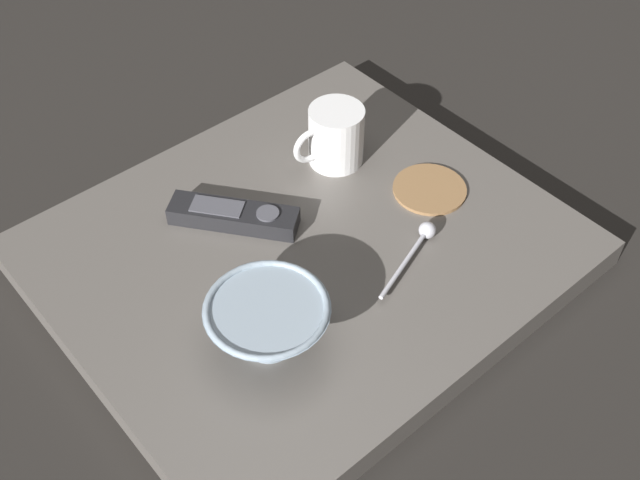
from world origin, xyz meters
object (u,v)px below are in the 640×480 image
Objects in this scene: coffee_mug at (335,136)px; teaspoon at (421,239)px; drink_coaster at (430,189)px; tv_remote_near at (234,216)px; cereal_bowl at (268,322)px.

coffee_mug is 0.81× the size of teaspoon.
coffee_mug is 1.08× the size of drink_coaster.
teaspoon is 0.84× the size of tv_remote_near.
cereal_bowl is 0.88× the size of tv_remote_near.
teaspoon is 0.25m from tv_remote_near.
cereal_bowl is 1.30× the size of coffee_mug.
coffee_mug reaches higher than cereal_bowl.
drink_coaster is (-0.13, -0.24, -0.01)m from tv_remote_near.
coffee_mug reaches higher than teaspoon.
coffee_mug is at bearing -7.91° from teaspoon.
drink_coaster is at bearing -117.49° from tv_remote_near.
cereal_bowl is 1.05× the size of teaspoon.
tv_remote_near is at bearing 62.51° from drink_coaster.
drink_coaster is at bearing -80.10° from cereal_bowl.
drink_coaster is (0.06, -0.33, -0.04)m from cereal_bowl.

